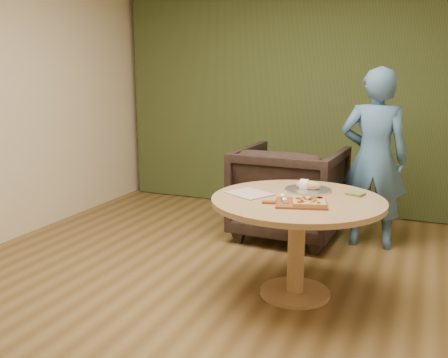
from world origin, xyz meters
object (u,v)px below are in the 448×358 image
at_px(flatbread_pizza, 309,201).
at_px(cutlery_roll, 284,198).
at_px(pedestal_table, 297,217).
at_px(pizza_paddle, 300,203).
at_px(bread_roll, 307,185).
at_px(person_standing, 374,159).
at_px(serving_tray, 308,190).
at_px(armchair, 290,187).

bearing_deg(flatbread_pizza, cutlery_roll, 178.98).
relative_size(pedestal_table, flatbread_pizza, 4.64).
relative_size(flatbread_pizza, cutlery_roll, 1.42).
distance_m(pizza_paddle, cutlery_roll, 0.12).
distance_m(flatbread_pizza, bread_roll, 0.43).
bearing_deg(cutlery_roll, pedestal_table, 45.10).
xyz_separation_m(flatbread_pizza, cutlery_roll, (-0.18, 0.00, 0.00)).
bearing_deg(flatbread_pizza, person_standing, 80.34).
bearing_deg(pedestal_table, bread_roll, 88.92).
height_order(flatbread_pizza, bread_roll, bread_roll).
bearing_deg(serving_tray, person_standing, 71.53).
xyz_separation_m(armchair, person_standing, (0.79, 0.03, 0.34)).
bearing_deg(pedestal_table, pizza_paddle, -71.54).
bearing_deg(pedestal_table, flatbread_pizza, -53.22).
relative_size(pedestal_table, bread_roll, 6.50).
relative_size(flatbread_pizza, serving_tray, 0.76).
bearing_deg(cutlery_roll, armchair, 79.40).
relative_size(flatbread_pizza, bread_roll, 1.40).
bearing_deg(serving_tray, pizza_paddle, -84.37).
height_order(cutlery_roll, armchair, armchair).
height_order(pizza_paddle, bread_roll, bread_roll).
relative_size(pedestal_table, cutlery_roll, 6.61).
bearing_deg(bread_roll, flatbread_pizza, -74.39).
height_order(pedestal_table, person_standing, person_standing).
height_order(bread_roll, armchair, armchair).
distance_m(armchair, person_standing, 0.86).
height_order(pizza_paddle, armchair, armchair).
distance_m(cutlery_roll, person_standing, 1.56).
xyz_separation_m(cutlery_roll, person_standing, (0.44, 1.50, 0.07)).
height_order(flatbread_pizza, armchair, armchair).
bearing_deg(cutlery_roll, person_standing, 49.70).
xyz_separation_m(bread_roll, person_standing, (0.37, 1.08, 0.05)).
relative_size(serving_tray, person_standing, 0.21).
distance_m(pizza_paddle, armchair, 1.57).
distance_m(bread_roll, person_standing, 1.15).
bearing_deg(bread_roll, serving_tray, 0.00).
xyz_separation_m(cutlery_roll, armchair, (-0.35, 1.47, -0.27)).
bearing_deg(cutlery_roll, flatbread_pizza, -25.07).
bearing_deg(cutlery_roll, serving_tray, 55.77).
relative_size(pizza_paddle, flatbread_pizza, 1.75).
distance_m(pedestal_table, cutlery_roll, 0.24).
bearing_deg(pizza_paddle, armchair, 92.10).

